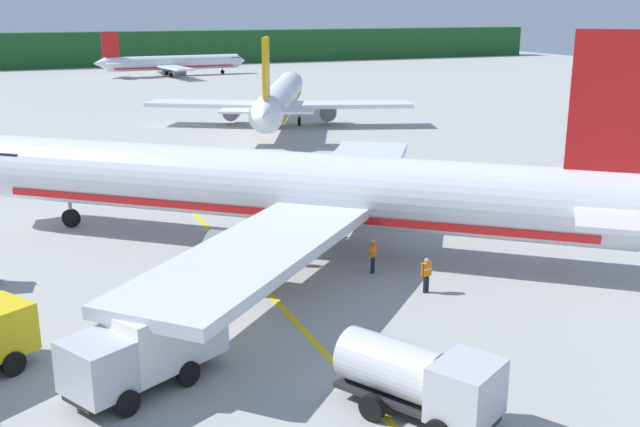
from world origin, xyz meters
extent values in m
cube|color=#A8A8A3|center=(0.00, 48.00, -0.10)|extent=(240.00, 320.00, 0.20)
cube|color=#1E5123|center=(0.00, 159.58, 3.77)|extent=(216.00, 6.00, 7.53)
cylinder|color=silver|center=(-8.84, 22.15, 3.50)|extent=(30.18, 25.85, 3.80)
cube|color=#192333|center=(-21.95, 32.97, 4.36)|extent=(3.91, 4.02, 0.60)
cube|color=silver|center=(-13.11, 13.83, 2.83)|extent=(14.78, 14.63, 0.50)
cylinder|color=slate|center=(-12.76, 17.09, 1.63)|extent=(3.87, 3.73, 2.20)
cube|color=silver|center=(-1.48, 27.93, 2.83)|extent=(12.84, 15.99, 0.50)
cylinder|color=slate|center=(-4.61, 26.96, 1.63)|extent=(3.87, 3.73, 2.20)
cube|color=red|center=(3.89, 11.65, 8.65)|extent=(3.62, 3.08, 6.50)
cube|color=silver|center=(3.89, 11.65, 3.90)|extent=(9.09, 10.06, 0.24)
cube|color=red|center=(-8.84, 22.15, 2.46)|extent=(27.29, 23.41, 0.36)
cylinder|color=black|center=(-19.39, 30.86, 0.55)|extent=(1.07, 0.97, 1.10)
cylinder|color=gray|center=(-19.39, 30.86, 1.35)|extent=(0.20, 0.20, 0.50)
cylinder|color=black|center=(-9.34, 19.19, 0.55)|extent=(1.07, 0.97, 1.10)
cylinder|color=gray|center=(-9.34, 19.19, 1.35)|extent=(0.20, 0.20, 0.50)
cylinder|color=black|center=(-6.03, 23.20, 0.55)|extent=(1.07, 0.97, 1.10)
cylinder|color=gray|center=(-6.03, 23.20, 1.35)|extent=(0.20, 0.20, 0.50)
cylinder|color=white|center=(6.13, 65.00, 2.99)|extent=(15.78, 29.33, 3.25)
cone|color=white|center=(12.97, 79.92, 2.99)|extent=(3.66, 3.15, 3.09)
cone|color=white|center=(-0.86, 49.77, 3.33)|extent=(3.65, 3.64, 2.76)
cube|color=#192333|center=(12.18, 78.21, 3.72)|extent=(3.37, 3.02, 0.51)
cube|color=white|center=(-1.69, 66.70, 2.42)|extent=(13.86, 10.50, 0.43)
cylinder|color=slate|center=(1.08, 67.13, 1.40)|extent=(2.85, 3.27, 1.88)
cube|color=white|center=(12.52, 60.19, 2.42)|extent=(14.27, 8.26, 0.43)
cylinder|color=slate|center=(11.03, 62.57, 1.40)|extent=(2.85, 3.27, 1.88)
cube|color=#F2B20C|center=(0.25, 52.18, 7.39)|extent=(1.85, 3.55, 5.56)
cube|color=white|center=(0.25, 52.18, 3.33)|extent=(9.22, 6.19, 0.21)
cube|color=#F2B20C|center=(6.13, 65.00, 2.10)|extent=(14.35, 26.47, 0.31)
cylinder|color=black|center=(11.00, 75.63, 0.47)|extent=(0.66, 0.98, 0.94)
cylinder|color=gray|center=(11.00, 75.63, 1.15)|extent=(0.17, 0.17, 0.43)
cylinder|color=black|center=(3.57, 64.76, 0.47)|extent=(0.66, 0.98, 0.94)
cylinder|color=gray|center=(3.57, 64.76, 1.15)|extent=(0.17, 0.17, 0.43)
cylinder|color=black|center=(7.61, 62.91, 0.47)|extent=(0.66, 0.98, 0.94)
cylinder|color=gray|center=(7.61, 62.91, 1.15)|extent=(0.17, 0.17, 0.43)
cylinder|color=silver|center=(7.56, 130.40, 2.48)|extent=(25.64, 3.82, 2.70)
cone|color=silver|center=(21.17, 131.00, 2.48)|extent=(1.81, 2.63, 2.56)
cone|color=silver|center=(-6.33, 129.79, 2.77)|extent=(2.37, 2.39, 2.29)
cube|color=#192333|center=(19.61, 130.93, 3.09)|extent=(1.80, 2.36, 0.43)
cube|color=silver|center=(5.86, 136.82, 2.01)|extent=(4.09, 11.54, 0.35)
cylinder|color=slate|center=(7.22, 134.93, 1.16)|extent=(2.34, 1.66, 1.56)
cube|color=silver|center=(6.43, 123.86, 2.01)|extent=(5.05, 11.73, 0.35)
cylinder|color=slate|center=(7.62, 125.86, 1.16)|extent=(2.34, 1.66, 1.56)
cube|color=red|center=(-4.13, 129.88, 6.14)|extent=(3.13, 0.39, 4.61)
cube|color=silver|center=(-4.13, 129.88, 2.77)|extent=(2.59, 7.47, 0.17)
cube|color=red|center=(7.56, 130.40, 1.74)|extent=(23.08, 3.58, 0.26)
cylinder|color=black|center=(17.26, 130.83, 0.39)|extent=(0.79, 0.28, 0.78)
cylinder|color=gray|center=(17.26, 130.83, 0.96)|extent=(0.14, 0.14, 0.35)
cylinder|color=black|center=(6.42, 132.20, 0.39)|extent=(0.79, 0.28, 0.78)
cylinder|color=gray|center=(6.42, 132.20, 0.96)|extent=(0.14, 0.14, 0.35)
cylinder|color=black|center=(6.58, 128.51, 0.39)|extent=(0.79, 0.28, 0.78)
cylinder|color=gray|center=(6.58, 128.51, 0.96)|extent=(0.14, 0.14, 0.35)
cube|color=yellow|center=(-23.22, 13.05, 1.50)|extent=(2.69, 2.82, 1.80)
cube|color=#192333|center=(-22.51, 13.51, 1.86)|extent=(1.05, 1.61, 0.94)
cylinder|color=black|center=(-22.89, 11.96, 0.45)|extent=(0.91, 0.72, 0.90)
cube|color=silver|center=(-9.97, 2.47, 1.50)|extent=(2.80, 2.66, 1.80)
cube|color=#192333|center=(-9.55, 1.73, 1.86)|extent=(1.64, 0.99, 0.94)
cylinder|color=silver|center=(-11.32, 4.82, 1.50)|extent=(3.28, 3.89, 1.80)
cube|color=#262628|center=(-10.87, 4.04, 0.52)|extent=(4.04, 5.48, 0.16)
cylinder|color=black|center=(-9.17, 3.27, 0.45)|extent=(0.69, 0.92, 0.90)
cylinder|color=black|center=(-10.37, 5.37, 0.45)|extent=(0.69, 0.92, 0.90)
cylinder|color=black|center=(-12.28, 4.27, 0.45)|extent=(0.69, 0.92, 0.90)
cube|color=silver|center=(-20.30, 8.39, 1.50)|extent=(2.63, 2.79, 1.80)
cube|color=#192333|center=(-21.05, 7.98, 1.86)|extent=(0.95, 1.66, 0.94)
cube|color=white|center=(-17.74, 9.78, 1.72)|extent=(4.59, 3.86, 2.23)
cube|color=#262628|center=(-18.53, 9.35, 0.52)|extent=(5.86, 4.13, 0.16)
cylinder|color=black|center=(-19.52, 7.56, 0.45)|extent=(0.92, 0.68, 0.90)
cylinder|color=black|center=(-20.57, 9.50, 0.45)|extent=(0.92, 0.68, 0.90)
cylinder|color=black|center=(-17.22, 8.81, 0.45)|extent=(0.92, 0.68, 0.90)
cylinder|color=black|center=(-18.27, 10.74, 0.45)|extent=(0.92, 0.68, 0.90)
cylinder|color=#191E33|center=(-4.92, 13.33, 0.42)|extent=(0.14, 0.14, 0.84)
cylinder|color=#191E33|center=(-5.10, 13.29, 0.42)|extent=(0.14, 0.14, 0.84)
cube|color=orange|center=(-5.01, 13.31, 1.15)|extent=(0.47, 0.30, 0.63)
cube|color=silver|center=(-5.01, 13.31, 1.18)|extent=(0.49, 0.31, 0.06)
sphere|color=tan|center=(-5.01, 13.31, 1.58)|extent=(0.23, 0.23, 0.23)
cylinder|color=orange|center=(-4.74, 13.36, 1.18)|extent=(0.09, 0.09, 0.60)
cylinder|color=orange|center=(-5.27, 13.26, 1.18)|extent=(0.09, 0.09, 0.60)
cylinder|color=#191E33|center=(-6.21, 16.55, 0.44)|extent=(0.14, 0.14, 0.88)
cylinder|color=#191E33|center=(-6.07, 16.67, 0.44)|extent=(0.14, 0.14, 0.88)
cube|color=orange|center=(-6.14, 16.61, 1.22)|extent=(0.48, 0.45, 0.66)
cube|color=silver|center=(-6.14, 16.61, 1.25)|extent=(0.49, 0.47, 0.06)
sphere|color=tan|center=(-6.14, 16.61, 1.67)|extent=(0.24, 0.24, 0.24)
cylinder|color=orange|center=(-6.34, 16.43, 1.25)|extent=(0.09, 0.09, 0.63)
cylinder|color=orange|center=(-5.93, 16.78, 1.25)|extent=(0.09, 0.09, 0.63)
cube|color=yellow|center=(-11.82, 17.15, 0.01)|extent=(0.30, 60.00, 0.01)
camera|label=1|loc=(-21.96, -14.80, 12.87)|focal=41.76mm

